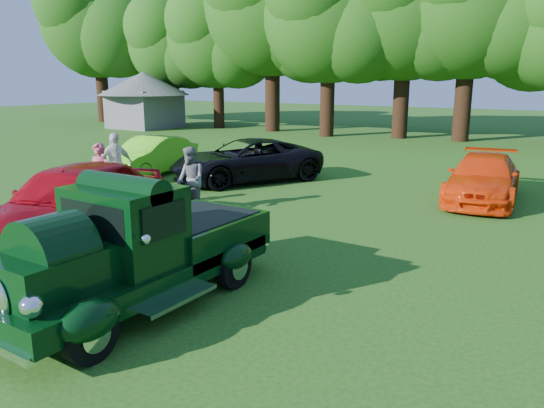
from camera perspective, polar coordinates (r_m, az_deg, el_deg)
The scene contains 11 objects.
ground at distance 9.45m, azimuth -13.87°, elevation -8.24°, with size 120.00×120.00×0.00m, color #1D4D12.
hero_pickup at distance 8.41m, azimuth -14.15°, elevation -5.07°, with size 2.24×4.81×1.88m.
red_convertible at distance 12.05m, azimuth -20.58°, elevation 0.22°, with size 2.02×5.02×1.71m, color #9B0610.
back_car_lime at distance 19.68m, azimuth -12.94°, elevation 5.03°, with size 1.46×4.17×1.38m, color #56CB1B.
back_car_black at distance 18.02m, azimuth -2.80°, elevation 4.70°, with size 2.38×5.16×1.43m, color black.
back_car_orange at distance 16.22m, azimuth 21.76°, elevation 2.59°, with size 1.84×4.52×1.31m, color #EA3608.
spectator_pink at distance 14.67m, azimuth -17.97°, elevation 2.79°, with size 0.65×0.43×1.79m, color #C04F61.
spectator_grey at distance 13.98m, azimuth -8.76°, elevation 2.63°, with size 0.83×0.65×1.71m, color slate.
spectator_white at distance 16.27m, azimuth -16.54°, elevation 4.05°, with size 1.11×0.46×1.89m, color white.
gazebo at distance 39.23m, azimuth -13.60°, elevation 11.47°, with size 6.40×6.40×3.90m.
tree_line at distance 31.05m, azimuth 21.29°, elevation 19.33°, with size 64.13×10.18×12.41m.
Camera 1 is at (6.56, -5.88, 3.41)m, focal length 35.00 mm.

